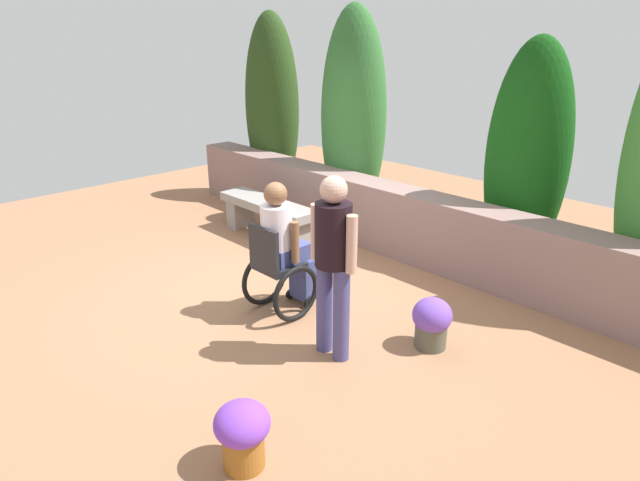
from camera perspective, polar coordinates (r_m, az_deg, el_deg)
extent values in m
plane|color=#956849|center=(5.90, -3.45, -5.57)|extent=(11.25, 11.25, 0.00)
cube|color=gray|center=(6.92, 7.63, 2.15)|extent=(7.59, 0.44, 0.83)
ellipsoid|color=#253F17|center=(9.07, -4.98, 13.45)|extent=(1.02, 0.71, 2.89)
ellipsoid|color=#2F662D|center=(7.80, 3.42, 12.49)|extent=(1.03, 0.72, 2.96)
ellipsoid|color=#114711|center=(6.59, 20.53, 7.95)|extent=(0.95, 0.67, 2.59)
cube|color=gray|center=(7.88, -8.18, 2.83)|extent=(0.20, 0.34, 0.40)
cube|color=gray|center=(6.97, -2.17, 0.57)|extent=(0.20, 0.34, 0.40)
cube|color=gray|center=(7.33, -5.43, 3.66)|extent=(1.59, 0.40, 0.11)
cube|color=black|center=(5.36, -4.22, -2.56)|extent=(0.40, 0.40, 0.06)
cube|color=black|center=(5.16, -5.82, -0.77)|extent=(0.40, 0.04, 0.40)
cube|color=black|center=(5.71, -1.65, -5.34)|extent=(0.28, 0.12, 0.03)
torus|color=black|center=(5.62, -5.74, -3.90)|extent=(0.05, 0.56, 0.56)
torus|color=black|center=(5.28, -2.47, -5.50)|extent=(0.05, 0.56, 0.56)
cylinder|color=black|center=(5.79, -3.10, -5.55)|extent=(0.03, 0.10, 0.10)
cylinder|color=black|center=(5.60, -1.20, -6.48)|extent=(0.03, 0.10, 0.10)
cube|color=#3A4379|center=(5.37, -3.44, -1.19)|extent=(0.30, 0.40, 0.16)
cube|color=#3A4379|center=(5.63, -1.82, -3.90)|extent=(0.26, 0.14, 0.43)
cylinder|color=silver|center=(5.21, -4.50, 1.01)|extent=(0.30, 0.30, 0.50)
cylinder|color=brown|center=(5.41, -5.27, 0.86)|extent=(0.08, 0.08, 0.40)
cylinder|color=brown|center=(5.14, -2.60, -0.19)|extent=(0.08, 0.08, 0.40)
sphere|color=brown|center=(5.10, -4.61, 4.81)|extent=(0.22, 0.22, 0.22)
cylinder|color=#433F75|center=(4.76, 0.45, -6.82)|extent=(0.14, 0.14, 0.83)
cylinder|color=#433F75|center=(4.63, 2.20, -7.65)|extent=(0.14, 0.14, 0.83)
cylinder|color=black|center=(4.41, 1.38, 0.58)|extent=(0.30, 0.30, 0.53)
cylinder|color=tan|center=(4.55, -0.41, 0.90)|extent=(0.09, 0.09, 0.48)
cylinder|color=tan|center=(4.29, 3.28, -0.43)|extent=(0.09, 0.09, 0.48)
sphere|color=tan|center=(4.29, 1.43, 5.26)|extent=(0.22, 0.22, 0.22)
cylinder|color=#94591F|center=(3.81, -7.87, -20.50)|extent=(0.27, 0.27, 0.26)
ellipsoid|color=#246B2F|center=(3.71, -8.00, -18.63)|extent=(0.30, 0.30, 0.10)
ellipsoid|color=purple|center=(3.68, -8.04, -18.14)|extent=(0.36, 0.36, 0.27)
cylinder|color=#4E4D3E|center=(5.04, 11.32, -9.53)|extent=(0.28, 0.28, 0.22)
ellipsoid|color=#0E4710|center=(4.97, 11.45, -8.03)|extent=(0.31, 0.31, 0.11)
ellipsoid|color=#6C44B7|center=(4.94, 11.49, -7.55)|extent=(0.35, 0.35, 0.31)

